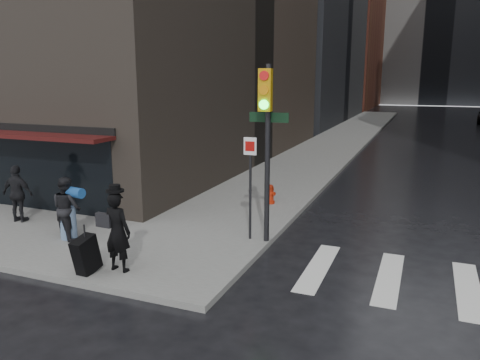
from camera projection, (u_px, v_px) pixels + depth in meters
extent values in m
plane|color=black|center=(167.00, 261.00, 11.39)|extent=(140.00, 140.00, 0.00)
cube|color=slate|center=(348.00, 135.00, 35.85)|extent=(4.00, 50.00, 0.15)
cube|color=silver|center=(318.00, 267.00, 11.02)|extent=(0.50, 3.00, 0.01)
cube|color=silver|center=(389.00, 278.00, 10.44)|extent=(0.50, 3.00, 0.01)
cube|color=silver|center=(468.00, 289.00, 9.86)|extent=(0.50, 3.00, 0.01)
cube|color=#572F1E|center=(302.00, 18.00, 69.53)|extent=(22.00, 20.00, 26.00)
cube|color=gray|center=(440.00, 5.00, 76.48)|extent=(40.00, 12.00, 32.00)
cube|color=black|center=(14.00, 169.00, 15.49)|extent=(8.00, 0.12, 2.60)
cube|color=black|center=(8.00, 127.00, 15.13)|extent=(8.40, 0.08, 0.22)
imported|color=black|center=(117.00, 232.00, 10.28)|extent=(0.68, 0.47, 1.82)
cylinder|color=black|center=(115.00, 191.00, 10.09)|extent=(0.39, 0.39, 0.05)
cylinder|color=black|center=(115.00, 188.00, 10.07)|extent=(0.24, 0.24, 0.15)
cube|color=black|center=(104.00, 220.00, 10.30)|extent=(0.39, 0.14, 0.31)
cube|color=black|center=(86.00, 255.00, 10.23)|extent=(0.34, 0.72, 0.92)
cylinder|color=black|center=(85.00, 234.00, 10.13)|extent=(0.04, 0.04, 0.42)
imported|color=black|center=(67.00, 208.00, 12.39)|extent=(0.98, 0.87, 1.69)
cube|color=black|center=(66.00, 216.00, 12.83)|extent=(0.57, 0.42, 0.31)
cylinder|color=navy|center=(75.00, 192.00, 12.19)|extent=(0.54, 0.34, 0.27)
imported|color=black|center=(18.00, 194.00, 13.86)|extent=(1.04, 0.53, 1.71)
cylinder|color=black|center=(267.00, 156.00, 11.90)|extent=(0.14, 0.14, 4.55)
cube|color=#CC930D|center=(265.00, 90.00, 11.32)|extent=(0.33, 0.22, 1.02)
cylinder|color=red|center=(264.00, 76.00, 11.14)|extent=(0.23, 0.07, 0.23)
cylinder|color=orange|center=(264.00, 90.00, 11.21)|extent=(0.23, 0.07, 0.23)
cylinder|color=#19E533|center=(264.00, 105.00, 11.28)|extent=(0.23, 0.07, 0.23)
cylinder|color=black|center=(250.00, 189.00, 12.24)|extent=(0.07, 0.07, 2.73)
cube|color=white|center=(250.00, 146.00, 11.97)|extent=(0.34, 0.03, 0.46)
cube|color=black|center=(269.00, 117.00, 11.77)|extent=(1.03, 0.07, 0.25)
cylinder|color=#A4200A|center=(270.00, 202.00, 16.03)|extent=(0.29, 0.29, 0.09)
cylinder|color=#A4200A|center=(270.00, 196.00, 15.98)|extent=(0.22, 0.22, 0.55)
sphere|color=#A4200A|center=(271.00, 187.00, 15.92)|extent=(0.20, 0.20, 0.20)
cylinder|color=#A4200A|center=(271.00, 193.00, 15.96)|extent=(0.38, 0.27, 0.13)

